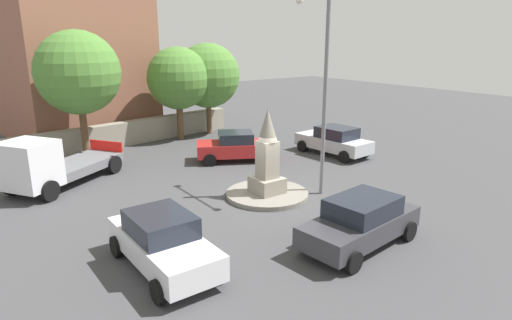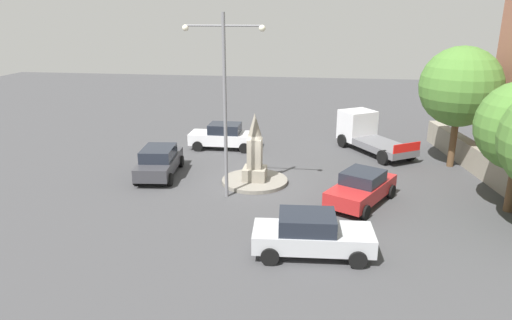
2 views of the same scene
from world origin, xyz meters
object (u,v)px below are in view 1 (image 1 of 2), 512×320
(monument, at_px, (267,157))
(car_white_parked_right, at_px, (163,242))
(truck_white_parked_left, at_px, (49,165))
(tree_far_corner, at_px, (178,79))
(car_silver_approaching, at_px, (334,140))
(corner_building, at_px, (72,45))
(streetlamp, at_px, (326,71))
(car_red_passing, at_px, (237,146))
(tree_near_wall, at_px, (78,73))
(tree_mid_cluster, at_px, (208,76))
(car_dark_grey_near_island, at_px, (361,221))

(monument, xyz_separation_m, car_white_parked_right, (2.85, -5.84, -0.84))
(car_white_parked_right, xyz_separation_m, truck_white_parked_left, (-8.91, -1.07, 0.26))
(monument, distance_m, tree_far_corner, 11.85)
(car_silver_approaching, bearing_deg, tree_far_corner, -149.10)
(truck_white_parked_left, relative_size, corner_building, 0.49)
(streetlamp, bearing_deg, car_red_passing, -179.49)
(car_red_passing, xyz_separation_m, truck_white_parked_left, (-0.89, -8.88, 0.30))
(corner_building, relative_size, tree_near_wall, 1.73)
(car_white_parked_right, bearing_deg, tree_near_wall, 173.01)
(car_white_parked_right, distance_m, corner_building, 20.77)
(corner_building, height_order, tree_mid_cluster, corner_building)
(streetlamp, bearing_deg, tree_far_corner, -179.42)
(car_silver_approaching, bearing_deg, tree_mid_cluster, -162.62)
(car_dark_grey_near_island, xyz_separation_m, corner_building, (-22.22, -2.37, 4.95))
(car_red_passing, bearing_deg, truck_white_parked_left, -95.73)
(streetlamp, relative_size, car_silver_approaching, 1.90)
(car_silver_approaching, height_order, car_dark_grey_near_island, car_silver_approaching)
(streetlamp, bearing_deg, truck_white_parked_left, -128.45)
(monument, height_order, tree_far_corner, tree_far_corner)
(streetlamp, distance_m, corner_building, 18.73)
(car_white_parked_right, height_order, tree_near_wall, tree_near_wall)
(monument, height_order, streetlamp, streetlamp)
(car_white_parked_right, distance_m, car_dark_grey_near_island, 5.98)
(car_dark_grey_near_island, bearing_deg, monument, 176.43)
(streetlamp, distance_m, car_white_parked_right, 9.09)
(car_white_parked_right, bearing_deg, streetlamp, 103.00)
(car_white_parked_right, distance_m, truck_white_parked_left, 8.98)
(car_red_passing, distance_m, tree_mid_cluster, 7.68)
(car_silver_approaching, bearing_deg, tree_near_wall, -123.86)
(streetlamp, distance_m, tree_far_corner, 12.59)
(car_red_passing, height_order, tree_far_corner, tree_far_corner)
(corner_building, bearing_deg, tree_near_wall, -13.01)
(car_dark_grey_near_island, xyz_separation_m, truck_white_parked_left, (-11.21, -6.59, 0.27))
(car_dark_grey_near_island, bearing_deg, tree_near_wall, -166.12)
(car_dark_grey_near_island, xyz_separation_m, tree_mid_cluster, (-17.01, 4.51, 3.01))
(car_dark_grey_near_island, relative_size, truck_white_parked_left, 0.78)
(truck_white_parked_left, relative_size, tree_mid_cluster, 0.96)
(corner_building, bearing_deg, streetlamp, 14.59)
(car_white_parked_right, relative_size, tree_near_wall, 0.64)
(streetlamp, relative_size, car_dark_grey_near_island, 1.89)
(car_silver_approaching, xyz_separation_m, tree_mid_cluster, (-8.80, -2.75, 3.02))
(car_dark_grey_near_island, bearing_deg, tree_mid_cluster, 165.14)
(monument, height_order, car_white_parked_right, monument)
(monument, relative_size, car_red_passing, 0.77)
(corner_building, height_order, tree_far_corner, corner_building)
(car_dark_grey_near_island, distance_m, truck_white_parked_left, 13.01)
(tree_mid_cluster, bearing_deg, truck_white_parked_left, -62.41)
(car_silver_approaching, bearing_deg, car_dark_grey_near_island, -41.51)
(car_dark_grey_near_island, bearing_deg, corner_building, -173.92)
(car_silver_approaching, relative_size, corner_building, 0.38)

